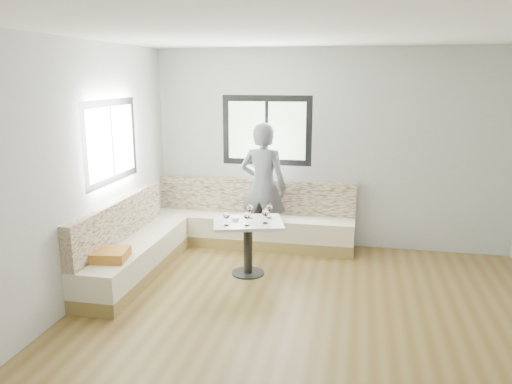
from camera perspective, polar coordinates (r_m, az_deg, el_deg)
room at (r=4.76m, az=5.66°, el=0.91°), size 5.01×5.01×2.81m
banquette at (r=6.81m, az=-5.88°, el=-4.75°), size 2.90×2.80×0.95m
table at (r=6.15m, az=-0.93°, el=-4.87°), size 0.98×0.85×0.68m
person at (r=6.93m, az=0.85°, el=0.54°), size 0.72×0.53×1.81m
olive_ramekin at (r=6.13m, az=-2.42°, el=-3.07°), size 0.10×0.10×0.04m
wine_glass_a at (r=5.89m, az=-3.40°, el=-2.68°), size 0.08×0.08×0.18m
wine_glass_b at (r=5.88m, az=-1.06°, el=-2.70°), size 0.08×0.08×0.18m
wine_glass_c at (r=5.98m, az=1.08°, el=-2.42°), size 0.08×0.08×0.18m
wine_glass_d at (r=6.18m, az=-0.65°, el=-1.90°), size 0.08×0.08×0.18m
wine_glass_e at (r=6.20m, az=1.52°, el=-1.86°), size 0.08×0.08×0.18m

